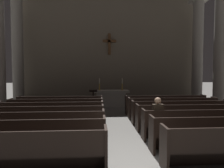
{
  "coord_description": "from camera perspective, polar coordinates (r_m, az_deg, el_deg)",
  "views": [
    {
      "loc": [
        -0.76,
        -4.11,
        2.05
      ],
      "look_at": [
        0.0,
        7.19,
        1.45
      ],
      "focal_mm": 32.48,
      "sensor_mm": 36.0,
      "label": 1
    }
  ],
  "objects": [
    {
      "name": "candlestick_left",
      "position": [
        12.39,
        -3.56,
        -0.65
      ],
      "size": [
        0.16,
        0.16,
        0.74
      ],
      "color": "#B79338",
      "rests_on": "altar"
    },
    {
      "name": "column_right_fourth",
      "position": [
        14.46,
        22.93,
        7.84
      ],
      "size": [
        1.01,
        1.01,
        6.8
      ],
      "color": "gray",
      "rests_on": "ground"
    },
    {
      "name": "pew_left_row_5",
      "position": [
        8.35,
        -16.71,
        -7.93
      ],
      "size": [
        4.04,
        0.5,
        0.95
      ],
      "color": "black",
      "rests_on": "ground"
    },
    {
      "name": "column_right_third",
      "position": [
        12.29,
        28.26,
        8.61
      ],
      "size": [
        1.01,
        1.01,
        6.8
      ],
      "color": "gray",
      "rests_on": "ground"
    },
    {
      "name": "pew_right_row_5",
      "position": [
        8.81,
        18.84,
        -7.39
      ],
      "size": [
        4.04,
        0.5,
        0.95
      ],
      "color": "black",
      "rests_on": "ground"
    },
    {
      "name": "lone_worshipper",
      "position": [
        6.47,
        12.53,
        -9.13
      ],
      "size": [
        0.32,
        0.43,
        1.32
      ],
      "color": "#26262B",
      "rests_on": "ground"
    },
    {
      "name": "altar",
      "position": [
        12.48,
        -0.33,
        -3.92
      ],
      "size": [
        2.2,
        0.9,
        1.01
      ],
      "color": "#A8A399",
      "rests_on": "ground"
    },
    {
      "name": "pew_right_row_7",
      "position": [
        10.62,
        14.74,
        -5.56
      ],
      "size": [
        4.04,
        0.5,
        0.95
      ],
      "color": "black",
      "rests_on": "ground"
    },
    {
      "name": "pew_right_row_4",
      "position": [
        7.93,
        21.6,
        -8.6
      ],
      "size": [
        4.04,
        0.5,
        0.95
      ],
      "color": "black",
      "rests_on": "ground"
    },
    {
      "name": "pew_left_row_6",
      "position": [
        9.29,
        -15.36,
        -6.8
      ],
      "size": [
        4.04,
        0.5,
        0.95
      ],
      "color": "black",
      "rests_on": "ground"
    },
    {
      "name": "pew_right_row_3",
      "position": [
        7.08,
        25.07,
        -10.07
      ],
      "size": [
        4.04,
        0.5,
        0.95
      ],
      "color": "black",
      "rests_on": "ground"
    },
    {
      "name": "column_left_fourth",
      "position": [
        13.85,
        -25.0,
        8.02
      ],
      "size": [
        1.01,
        1.01,
        6.8
      ],
      "color": "gray",
      "rests_on": "ground"
    },
    {
      "name": "pew_right_row_6",
      "position": [
        9.71,
        16.6,
        -6.39
      ],
      "size": [
        4.04,
        0.5,
        0.95
      ],
      "color": "black",
      "rests_on": "ground"
    },
    {
      "name": "pew_left_row_1",
      "position": [
        4.73,
        -27.78,
        -16.72
      ],
      "size": [
        4.04,
        0.5,
        0.95
      ],
      "color": "black",
      "rests_on": "ground"
    },
    {
      "name": "pew_left_row_2",
      "position": [
        5.6,
        -23.6,
        -13.53
      ],
      "size": [
        4.04,
        0.5,
        0.95
      ],
      "color": "black",
      "rests_on": "ground"
    },
    {
      "name": "pew_left_row_4",
      "position": [
        7.42,
        -18.41,
        -9.35
      ],
      "size": [
        4.04,
        0.5,
        0.95
      ],
      "color": "black",
      "rests_on": "ground"
    },
    {
      "name": "pew_left_row_3",
      "position": [
        6.5,
        -20.63,
        -11.16
      ],
      "size": [
        4.04,
        0.5,
        0.95
      ],
      "color": "black",
      "rests_on": "ground"
    },
    {
      "name": "lectern",
      "position": [
        11.27,
        -5.28,
        -4.62
      ],
      "size": [
        0.44,
        0.36,
        1.15
      ],
      "color": "black",
      "rests_on": "ground"
    },
    {
      "name": "apse_with_cross",
      "position": [
        14.24,
        -0.78,
        9.56
      ],
      "size": [
        12.48,
        0.42,
        7.33
      ],
      "color": "#706656",
      "rests_on": "ground"
    },
    {
      "name": "candlestick_right",
      "position": [
        12.47,
        2.88,
        -0.62
      ],
      "size": [
        0.16,
        0.16,
        0.74
      ],
      "color": "#B79338",
      "rests_on": "altar"
    },
    {
      "name": "pew_left_row_7",
      "position": [
        10.24,
        -14.26,
        -5.87
      ],
      "size": [
        4.04,
        0.5,
        0.95
      ],
      "color": "black",
      "rests_on": "ground"
    }
  ]
}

